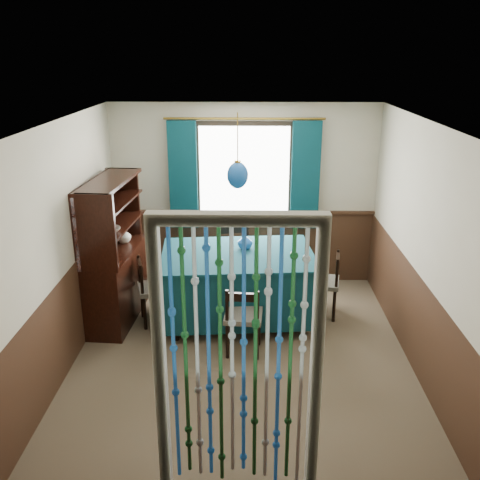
{
  "coord_description": "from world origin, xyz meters",
  "views": [
    {
      "loc": [
        0.07,
        -5.12,
        3.13
      ],
      "look_at": [
        -0.03,
        0.54,
        1.12
      ],
      "focal_mm": 40.0,
      "sensor_mm": 36.0,
      "label": 1
    }
  ],
  "objects_px": {
    "chair_far": "(235,259)",
    "chair_left": "(153,289)",
    "chair_right": "(325,283)",
    "pendant_lamp": "(238,175)",
    "sideboard": "(115,271)",
    "bowl_shelf": "(112,229)",
    "chair_near": "(243,317)",
    "dining_table": "(238,282)",
    "vase_table": "(245,242)",
    "vase_sideboard": "(124,234)"
  },
  "relations": [
    {
      "from": "chair_far",
      "to": "bowl_shelf",
      "type": "xyz_separation_m",
      "value": [
        -1.37,
        -0.9,
        0.71
      ]
    },
    {
      "from": "chair_near",
      "to": "pendant_lamp",
      "type": "height_order",
      "value": "pendant_lamp"
    },
    {
      "from": "dining_table",
      "to": "chair_far",
      "type": "relative_size",
      "value": 1.97
    },
    {
      "from": "vase_table",
      "to": "bowl_shelf",
      "type": "height_order",
      "value": "bowl_shelf"
    },
    {
      "from": "chair_left",
      "to": "chair_near",
      "type": "bearing_deg",
      "value": 41.23
    },
    {
      "from": "chair_left",
      "to": "bowl_shelf",
      "type": "relative_size",
      "value": 3.78
    },
    {
      "from": "dining_table",
      "to": "bowl_shelf",
      "type": "distance_m",
      "value": 1.61
    },
    {
      "from": "pendant_lamp",
      "to": "bowl_shelf",
      "type": "bearing_deg",
      "value": -173.13
    },
    {
      "from": "pendant_lamp",
      "to": "vase_table",
      "type": "height_order",
      "value": "pendant_lamp"
    },
    {
      "from": "sideboard",
      "to": "bowl_shelf",
      "type": "xyz_separation_m",
      "value": [
        0.06,
        -0.22,
        0.61
      ]
    },
    {
      "from": "chair_far",
      "to": "chair_left",
      "type": "distance_m",
      "value": 1.27
    },
    {
      "from": "chair_near",
      "to": "sideboard",
      "type": "relative_size",
      "value": 0.46
    },
    {
      "from": "chair_far",
      "to": "chair_right",
      "type": "relative_size",
      "value": 1.17
    },
    {
      "from": "chair_far",
      "to": "bowl_shelf",
      "type": "bearing_deg",
      "value": 22.14
    },
    {
      "from": "chair_near",
      "to": "sideboard",
      "type": "xyz_separation_m",
      "value": [
        -1.56,
        0.83,
        0.17
      ]
    },
    {
      "from": "chair_right",
      "to": "vase_table",
      "type": "bearing_deg",
      "value": 98.01
    },
    {
      "from": "dining_table",
      "to": "chair_left",
      "type": "xyz_separation_m",
      "value": [
        -1.02,
        -0.09,
        -0.06
      ]
    },
    {
      "from": "pendant_lamp",
      "to": "chair_far",
      "type": "bearing_deg",
      "value": 94.19
    },
    {
      "from": "pendant_lamp",
      "to": "sideboard",
      "type": "bearing_deg",
      "value": 178.01
    },
    {
      "from": "dining_table",
      "to": "chair_near",
      "type": "relative_size",
      "value": 2.35
    },
    {
      "from": "sideboard",
      "to": "vase_table",
      "type": "height_order",
      "value": "sideboard"
    },
    {
      "from": "chair_right",
      "to": "pendant_lamp",
      "type": "distance_m",
      "value": 1.75
    },
    {
      "from": "chair_near",
      "to": "pendant_lamp",
      "type": "distance_m",
      "value": 1.59
    },
    {
      "from": "vase_sideboard",
      "to": "chair_left",
      "type": "bearing_deg",
      "value": -47.02
    },
    {
      "from": "vase_table",
      "to": "vase_sideboard",
      "type": "height_order",
      "value": "vase_sideboard"
    },
    {
      "from": "chair_near",
      "to": "chair_far",
      "type": "xyz_separation_m",
      "value": [
        -0.13,
        1.51,
        0.08
      ]
    },
    {
      "from": "chair_near",
      "to": "sideboard",
      "type": "height_order",
      "value": "sideboard"
    },
    {
      "from": "vase_table",
      "to": "chair_right",
      "type": "bearing_deg",
      "value": -1.74
    },
    {
      "from": "chair_left",
      "to": "chair_right",
      "type": "distance_m",
      "value": 2.1
    },
    {
      "from": "chair_right",
      "to": "vase_sideboard",
      "type": "xyz_separation_m",
      "value": [
        -2.5,
        0.22,
        0.54
      ]
    },
    {
      "from": "chair_right",
      "to": "vase_table",
      "type": "height_order",
      "value": "vase_table"
    },
    {
      "from": "dining_table",
      "to": "vase_sideboard",
      "type": "bearing_deg",
      "value": 161.11
    },
    {
      "from": "chair_left",
      "to": "vase_table",
      "type": "distance_m",
      "value": 1.24
    },
    {
      "from": "pendant_lamp",
      "to": "vase_sideboard",
      "type": "height_order",
      "value": "pendant_lamp"
    },
    {
      "from": "sideboard",
      "to": "dining_table",
      "type": "bearing_deg",
      "value": 2.16
    },
    {
      "from": "chair_left",
      "to": "bowl_shelf",
      "type": "height_order",
      "value": "bowl_shelf"
    },
    {
      "from": "sideboard",
      "to": "chair_left",
      "type": "bearing_deg",
      "value": -12.26
    },
    {
      "from": "dining_table",
      "to": "chair_far",
      "type": "distance_m",
      "value": 0.73
    },
    {
      "from": "chair_left",
      "to": "pendant_lamp",
      "type": "xyz_separation_m",
      "value": [
        1.02,
        0.09,
        1.37
      ]
    },
    {
      "from": "chair_far",
      "to": "pendant_lamp",
      "type": "xyz_separation_m",
      "value": [
        0.05,
        -0.73,
        1.3
      ]
    },
    {
      "from": "sideboard",
      "to": "vase_sideboard",
      "type": "relative_size",
      "value": 8.4
    },
    {
      "from": "dining_table",
      "to": "sideboard",
      "type": "distance_m",
      "value": 1.49
    },
    {
      "from": "chair_far",
      "to": "chair_left",
      "type": "xyz_separation_m",
      "value": [
        -0.96,
        -0.82,
        -0.07
      ]
    },
    {
      "from": "chair_far",
      "to": "vase_table",
      "type": "xyz_separation_m",
      "value": [
        0.14,
        -0.57,
        0.44
      ]
    },
    {
      "from": "chair_right",
      "to": "vase_table",
      "type": "relative_size",
      "value": 4.75
    },
    {
      "from": "chair_right",
      "to": "pendant_lamp",
      "type": "xyz_separation_m",
      "value": [
        -1.07,
        -0.13,
        1.37
      ]
    },
    {
      "from": "dining_table",
      "to": "chair_near",
      "type": "xyz_separation_m",
      "value": [
        0.07,
        -0.78,
        -0.06
      ]
    },
    {
      "from": "vase_sideboard",
      "to": "pendant_lamp",
      "type": "bearing_deg",
      "value": -13.94
    },
    {
      "from": "chair_far",
      "to": "pendant_lamp",
      "type": "distance_m",
      "value": 1.5
    },
    {
      "from": "sideboard",
      "to": "pendant_lamp",
      "type": "xyz_separation_m",
      "value": [
        1.49,
        -0.05,
        1.21
      ]
    }
  ]
}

